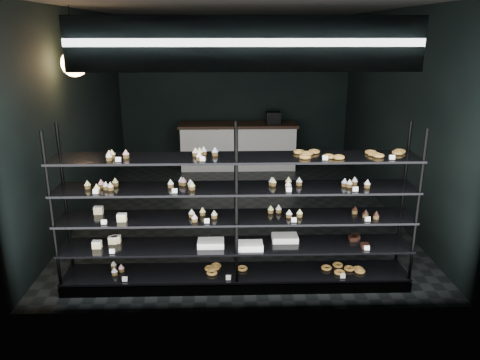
# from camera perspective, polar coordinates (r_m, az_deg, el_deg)

# --- Properties ---
(room) EXTENTS (5.01, 6.01, 3.20)m
(room) POSITION_cam_1_polar(r_m,az_deg,el_deg) (7.46, -0.28, 7.96)
(room) COLOR black
(room) RESTS_ON ground
(display_shelf) EXTENTS (4.00, 0.50, 1.91)m
(display_shelf) POSITION_cam_1_polar(r_m,az_deg,el_deg) (5.39, -0.73, -6.78)
(display_shelf) COLOR black
(display_shelf) RESTS_ON room
(signage) EXTENTS (3.30, 0.05, 0.50)m
(signage) POSITION_cam_1_polar(r_m,az_deg,el_deg) (4.43, 0.68, 16.24)
(signage) COLOR #0B1D38
(signage) RESTS_ON room
(pendant_lamp) EXTENTS (0.35, 0.35, 0.90)m
(pendant_lamp) POSITION_cam_1_polar(r_m,az_deg,el_deg) (6.78, -19.54, 13.24)
(pendant_lamp) COLOR black
(pendant_lamp) RESTS_ON room
(service_counter) EXTENTS (2.53, 0.65, 1.23)m
(service_counter) POSITION_cam_1_polar(r_m,az_deg,el_deg) (10.14, -0.17, 4.24)
(service_counter) COLOR silver
(service_counter) RESTS_ON room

